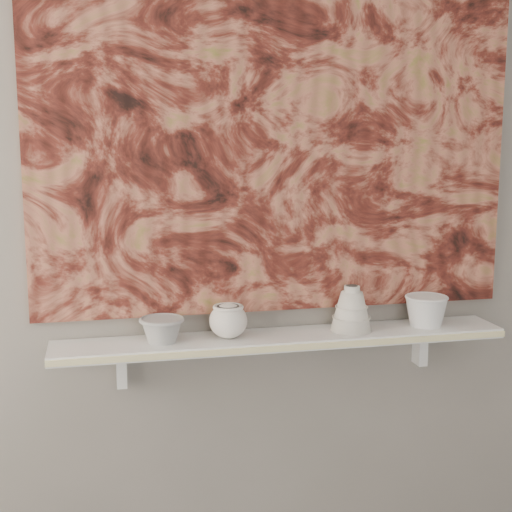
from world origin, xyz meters
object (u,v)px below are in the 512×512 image
object	(u,v)px
cup_cream	(228,321)
shelf	(283,339)
bowl_white	(426,311)
bowl_grey	(162,329)
painting	(278,134)
bell_vessel	(351,308)

from	to	relation	value
cup_cream	shelf	bearing A→B (deg)	0.00
shelf	bowl_white	size ratio (longest dim) A/B	10.14
shelf	bowl_grey	world-z (taller)	bowl_grey
painting	bell_vessel	world-z (taller)	painting
cup_cream	bell_vessel	size ratio (longest dim) A/B	0.80
painting	cup_cream	world-z (taller)	painting
bell_vessel	bowl_white	world-z (taller)	bell_vessel
cup_cream	bowl_white	world-z (taller)	cup_cream
bell_vessel	bowl_grey	bearing A→B (deg)	180.00
bowl_white	painting	bearing A→B (deg)	170.37
bell_vessel	bowl_white	size ratio (longest dim) A/B	1.04
shelf	cup_cream	world-z (taller)	cup_cream
shelf	bowl_grey	xyz separation A→B (m)	(-0.37, 0.00, 0.05)
shelf	painting	size ratio (longest dim) A/B	0.93
shelf	cup_cream	size ratio (longest dim) A/B	12.11
bell_vessel	bowl_white	xyz separation A→B (m)	(0.25, 0.00, -0.02)
bowl_grey	cup_cream	world-z (taller)	cup_cream
cup_cream	bowl_white	bearing A→B (deg)	0.00
bowl_grey	bowl_white	bearing A→B (deg)	0.00
painting	bowl_white	world-z (taller)	painting
cup_cream	bowl_grey	bearing A→B (deg)	180.00
shelf	bell_vessel	world-z (taller)	bell_vessel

